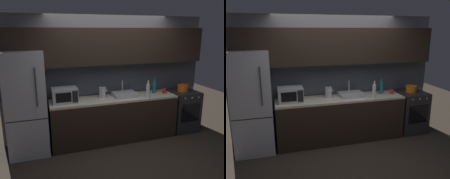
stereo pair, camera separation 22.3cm
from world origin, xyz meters
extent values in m
plane|color=#2D261E|center=(0.00, 0.00, 0.00)|extent=(10.00, 10.00, 0.00)
cube|color=slate|center=(0.00, 1.30, 1.25)|extent=(4.29, 0.10, 2.50)
cube|color=#3D424C|center=(0.00, 1.25, 1.20)|extent=(4.29, 0.01, 0.60)
cube|color=black|center=(0.00, 1.08, 1.90)|extent=(3.95, 0.34, 0.70)
cube|color=black|center=(0.00, 0.90, 0.43)|extent=(2.55, 0.60, 0.86)
cube|color=beige|center=(0.00, 0.90, 0.88)|extent=(2.55, 0.60, 0.04)
cube|color=#ADAFB5|center=(-1.66, 0.90, 0.93)|extent=(0.68, 0.66, 1.87)
cube|color=black|center=(-1.66, 0.57, 0.75)|extent=(0.67, 0.00, 0.01)
cylinder|color=#333333|center=(-1.47, 0.55, 1.31)|extent=(0.02, 0.02, 0.65)
cube|color=#232326|center=(1.62, 0.90, 0.45)|extent=(0.60, 0.60, 0.90)
cube|color=black|center=(1.62, 0.60, 0.50)|extent=(0.45, 0.01, 0.40)
cylinder|color=#B2B2B7|center=(1.45, 0.59, 0.83)|extent=(0.03, 0.02, 0.03)
cylinder|color=#B2B2B7|center=(1.62, 0.59, 0.83)|extent=(0.03, 0.02, 0.03)
cylinder|color=#B2B2B7|center=(1.78, 0.59, 0.83)|extent=(0.03, 0.02, 0.03)
cube|color=#A8AAAF|center=(-0.98, 0.92, 1.04)|extent=(0.46, 0.34, 0.27)
cube|color=black|center=(-1.02, 0.75, 1.04)|extent=(0.28, 0.01, 0.18)
cube|color=black|center=(-0.81, 0.75, 1.04)|extent=(0.10, 0.01, 0.22)
cube|color=#ADAFB5|center=(0.23, 0.93, 0.94)|extent=(0.48, 0.38, 0.08)
cylinder|color=silver|center=(0.23, 1.06, 1.09)|extent=(0.02, 0.02, 0.22)
cylinder|color=#B7BABF|center=(-0.23, 0.97, 1.01)|extent=(0.13, 0.13, 0.21)
sphere|color=black|center=(-0.23, 0.97, 1.12)|extent=(0.02, 0.02, 0.02)
cone|color=#B7BABF|center=(-0.14, 0.97, 1.05)|extent=(0.03, 0.03, 0.05)
cylinder|color=silver|center=(0.62, 0.68, 1.04)|extent=(0.07, 0.07, 0.28)
cylinder|color=silver|center=(0.62, 0.68, 1.21)|extent=(0.03, 0.03, 0.07)
cylinder|color=#19666B|center=(0.91, 0.95, 1.03)|extent=(0.07, 0.07, 0.26)
cylinder|color=#19666B|center=(0.91, 0.95, 1.20)|extent=(0.03, 0.03, 0.07)
cylinder|color=#A82323|center=(1.12, 0.89, 0.95)|extent=(0.08, 0.08, 0.10)
cylinder|color=orange|center=(1.59, 0.90, 0.96)|extent=(0.23, 0.23, 0.13)
cylinder|color=orange|center=(1.59, 0.90, 1.04)|extent=(0.23, 0.23, 0.02)
camera|label=1|loc=(-1.45, -3.28, 2.20)|focal=37.05mm
camera|label=2|loc=(-1.24, -3.35, 2.20)|focal=37.05mm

